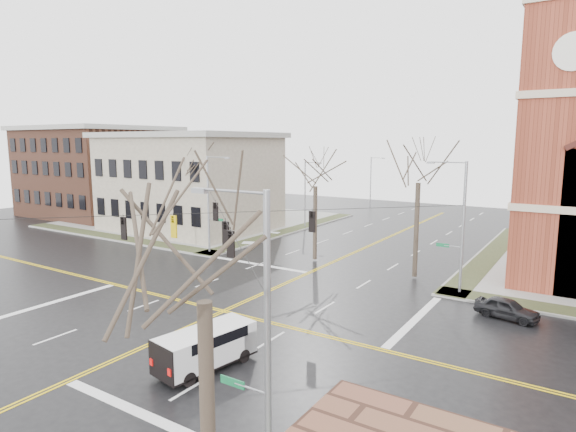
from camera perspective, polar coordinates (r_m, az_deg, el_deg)
The scene contains 18 objects.
ground at distance 30.74m, azimuth -7.65°, elevation -11.11°, with size 120.00×120.00×0.00m, color black.
sidewalks at distance 30.71m, azimuth -7.65°, elevation -10.98°, with size 80.00×80.00×0.17m.
road_markings at distance 30.74m, azimuth -7.65°, elevation -11.10°, with size 100.00×100.00×0.01m.
civic_building_a at distance 58.75m, azimuth -11.49°, elevation 3.80°, with size 18.00×14.00×11.00m, color gray.
civic_building_b at distance 75.19m, azimuth -21.46°, elevation 4.80°, with size 18.00×16.00×12.00m, color brown.
signal_pole_ne at distance 34.68m, azimuth 19.77°, elevation -0.81°, with size 2.75×0.22×9.00m.
signal_pole_nw at distance 45.37m, azimuth -9.27°, elevation 1.74°, with size 2.75×0.22×9.00m.
signal_pole_se at distance 13.97m, azimuth -3.05°, elevation -14.25°, with size 2.75×0.22×9.00m.
span_wires at distance 29.23m, azimuth -7.89°, elevation 0.40°, with size 23.02×23.02×0.03m.
traffic_signals at distance 28.85m, azimuth -8.72°, elevation -1.24°, with size 8.21×8.26×1.30m.
streetlight_north_a at distance 58.30m, azimuth 2.16°, elevation 2.91°, with size 2.30×0.20×8.00m.
streetlight_north_b at distance 76.12m, azimuth 9.87°, elevation 4.16°, with size 2.30×0.20×8.00m.
cargo_van at distance 23.46m, azimuth -9.31°, elevation -14.77°, with size 2.71×5.09×1.84m.
parked_car_a at distance 31.91m, azimuth 24.51°, elevation -9.92°, with size 1.46×3.62×1.23m, color black.
tree_nw_far at distance 49.31m, azimuth -10.85°, elevation 5.62°, with size 4.00×4.00×10.82m.
tree_nw_near at distance 41.71m, azimuth 3.27°, elevation 4.11°, with size 4.00×4.00×9.69m.
tree_ne at distance 37.37m, azimuth 15.21°, elevation 4.54°, with size 4.00×4.00×10.84m.
tree_se at distance 11.10m, azimuth -9.94°, elevation -7.82°, with size 4.00×4.00×10.01m.
Camera 1 is at (18.88, -21.91, 10.41)m, focal length 30.00 mm.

